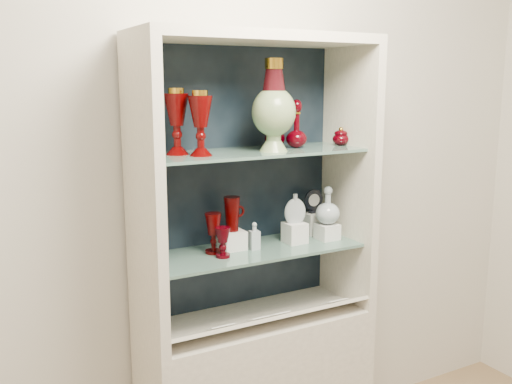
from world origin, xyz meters
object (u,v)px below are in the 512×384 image
pedestal_lamp_right (177,122)px  ruby_pitcher (232,214)px  lidded_bowl (341,136)px  cobalt_goblet (159,241)px  ruby_goblet_small (223,242)px  flat_flask (295,208)px  pedestal_lamp_left (200,123)px  clear_round_decanter (328,206)px  ruby_decanter_a (297,121)px  clear_square_bottle (254,236)px  enamel_urn (274,105)px  ruby_goblet_tall (213,233)px  ruby_decanter_b (275,123)px  cameo_medallion (313,201)px

pedestal_lamp_right → ruby_pitcher: pedestal_lamp_right is taller
lidded_bowl → cobalt_goblet: (-0.85, 0.02, -0.38)m
ruby_goblet_small → flat_flask: size_ratio=0.93×
pedestal_lamp_left → clear_round_decanter: 0.73m
ruby_pitcher → flat_flask: ruby_pitcher is taller
pedestal_lamp_right → flat_flask: 0.66m
cobalt_goblet → flat_flask: (0.62, -0.02, 0.07)m
ruby_decanter_a → cobalt_goblet: (-0.63, 0.01, -0.45)m
ruby_pitcher → clear_square_bottle: 0.13m
enamel_urn → ruby_decanter_a: bearing=20.4°
ruby_goblet_tall → clear_square_bottle: bearing=-11.5°
pedestal_lamp_right → ruby_decanter_a: (0.53, -0.03, -0.01)m
ruby_decanter_b → lidded_bowl: size_ratio=2.49×
clear_square_bottle → clear_round_decanter: bearing=-2.6°
ruby_pitcher → enamel_urn: bearing=-32.9°
flat_flask → enamel_urn: bearing=-144.1°
pedestal_lamp_right → ruby_decanter_b: pedestal_lamp_right is taller
cobalt_goblet → ruby_goblet_tall: same height
clear_square_bottle → cameo_medallion: 0.39m
lidded_bowl → clear_square_bottle: bearing=-179.6°
ruby_decanter_a → lidded_bowl: 0.24m
clear_square_bottle → ruby_decanter_a: bearing=3.8°
ruby_goblet_small → cameo_medallion: cameo_medallion is taller
clear_round_decanter → flat_flask: bearing=171.8°
lidded_bowl → clear_round_decanter: bearing=-165.4°
ruby_decanter_b → flat_flask: ruby_decanter_b is taller
ruby_decanter_a → ruby_pitcher: ruby_decanter_a is taller
enamel_urn → lidded_bowl: enamel_urn is taller
clear_square_bottle → pedestal_lamp_left: bearing=-172.4°
ruby_decanter_a → ruby_goblet_small: ruby_decanter_a is taller
cameo_medallion → clear_square_bottle: bearing=-164.9°
flat_flask → ruby_goblet_tall: bearing=-167.0°
enamel_urn → ruby_decanter_a: (0.15, 0.05, -0.07)m
ruby_decanter_a → ruby_decanter_b: (-0.07, 0.07, -0.01)m
enamel_urn → clear_square_bottle: enamel_urn is taller
pedestal_lamp_left → ruby_pitcher: size_ratio=1.70×
clear_round_decanter → ruby_goblet_tall: bearing=174.5°
ruby_goblet_tall → cameo_medallion: (0.54, 0.06, 0.07)m
ruby_decanter_a → pedestal_lamp_right: bearing=176.8°
pedestal_lamp_right → ruby_goblet_tall: size_ratio=1.52×
ruby_pitcher → clear_round_decanter: clear_round_decanter is taller
cobalt_goblet → ruby_goblet_small: bearing=-14.2°
pedestal_lamp_left → cameo_medallion: 0.74m
ruby_decanter_a → cobalt_goblet: 0.77m
ruby_goblet_tall → flat_flask: (0.38, -0.03, 0.07)m
ruby_decanter_b → flat_flask: bearing=-49.9°
ruby_decanter_a → cameo_medallion: size_ratio=2.03×
lidded_bowl → ruby_goblet_tall: size_ratio=0.49×
ruby_goblet_tall → clear_square_bottle: 0.18m
ruby_goblet_tall → clear_square_bottle: size_ratio=1.43×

